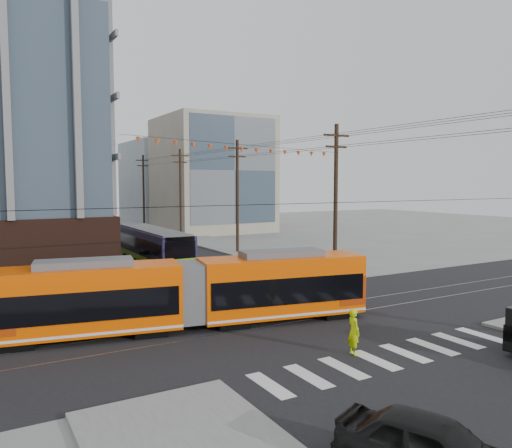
{
  "coord_description": "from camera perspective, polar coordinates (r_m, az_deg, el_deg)",
  "views": [
    {
      "loc": [
        -14.19,
        -16.96,
        6.85
      ],
      "look_at": [
        1.36,
        9.99,
        4.29
      ],
      "focal_mm": 35.0,
      "sensor_mm": 36.0,
      "label": 1
    }
  ],
  "objects": [
    {
      "name": "ground",
      "position": [
        23.15,
        9.73,
        -12.57
      ],
      "size": [
        160.0,
        160.0,
        0.0
      ],
      "primitive_type": "plane",
      "color": "slate"
    },
    {
      "name": "bg_bldg_ne_near",
      "position": [
        71.64,
        -5.07,
        5.62
      ],
      "size": [
        14.0,
        14.0,
        16.0
      ],
      "primitive_type": "cube",
      "color": "gray",
      "rests_on": "ground"
    },
    {
      "name": "bg_bldg_ne_far",
      "position": [
        90.85,
        -9.26,
        4.75
      ],
      "size": [
        16.0,
        16.0,
        14.0
      ],
      "primitive_type": "cube",
      "color": "#8C99A5",
      "rests_on": "ground"
    },
    {
      "name": "utility_pole_far",
      "position": [
        76.42,
        -12.72,
        3.59
      ],
      "size": [
        0.3,
        0.3,
        11.0
      ],
      "primitive_type": "cylinder",
      "color": "black",
      "rests_on": "ground"
    },
    {
      "name": "streetcar",
      "position": [
        23.84,
        -7.58,
        -7.84
      ],
      "size": [
        17.68,
        5.7,
        3.38
      ],
      "primitive_type": null,
      "rotation": [
        0.0,
        0.0,
        -0.19
      ],
      "color": "#F25000",
      "rests_on": "ground"
    },
    {
      "name": "city_bus",
      "position": [
        40.04,
        -11.69,
        -2.81
      ],
      "size": [
        2.63,
        11.87,
        3.36
      ],
      "primitive_type": null,
      "rotation": [
        0.0,
        0.0,
        -0.01
      ],
      "color": "#231D44",
      "rests_on": "ground"
    },
    {
      "name": "parked_car_silver",
      "position": [
        34.19,
        -15.56,
        -5.81
      ],
      "size": [
        3.03,
        4.54,
        1.41
      ],
      "primitive_type": "imported",
      "rotation": [
        0.0,
        0.0,
        3.54
      ],
      "color": "#A4A6AF",
      "rests_on": "ground"
    },
    {
      "name": "parked_car_white",
      "position": [
        38.34,
        -16.58,
        -4.62
      ],
      "size": [
        3.9,
        5.69,
        1.53
      ],
      "primitive_type": "imported",
      "rotation": [
        0.0,
        0.0,
        2.77
      ],
      "color": "beige",
      "rests_on": "ground"
    },
    {
      "name": "parked_car_grey",
      "position": [
        42.78,
        -17.22,
        -3.82
      ],
      "size": [
        3.94,
        5.21,
        1.31
      ],
      "primitive_type": "imported",
      "rotation": [
        0.0,
        0.0,
        3.57
      ],
      "color": "#4B4E56",
      "rests_on": "ground"
    },
    {
      "name": "pedestrian",
      "position": [
        20.73,
        11.1,
        -11.98
      ],
      "size": [
        0.58,
        0.76,
        1.86
      ],
      "primitive_type": "imported",
      "rotation": [
        0.0,
        0.0,
        1.35
      ],
      "color": "#BFE106",
      "rests_on": "ground"
    },
    {
      "name": "jersey_barrier",
      "position": [
        37.12,
        7.9,
        -5.29
      ],
      "size": [
        1.25,
        4.38,
        0.86
      ],
      "primitive_type": "cube",
      "rotation": [
        0.0,
        0.0,
        -0.06
      ],
      "color": "gray",
      "rests_on": "ground"
    }
  ]
}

